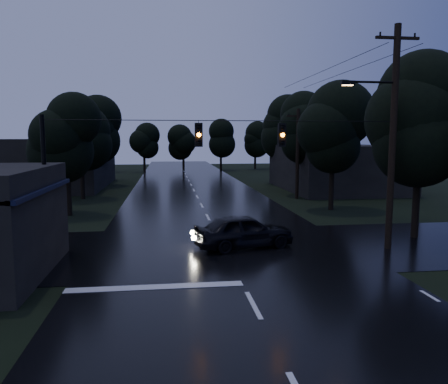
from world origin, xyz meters
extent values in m
cube|color=black|center=(0.00, 30.00, 0.00)|extent=(12.00, 120.00, 0.02)
cube|color=black|center=(0.00, 12.00, 0.00)|extent=(60.00, 9.00, 0.02)
cube|color=black|center=(-7.00, 9.00, 3.20)|extent=(0.30, 7.00, 0.15)
cylinder|color=black|center=(-7.20, 6.00, 1.50)|extent=(0.10, 0.10, 3.00)
cylinder|color=black|center=(-7.20, 12.00, 1.50)|extent=(0.10, 0.10, 3.00)
cube|color=#FFC966|center=(-7.05, 7.50, 2.50)|extent=(0.06, 1.60, 0.50)
cube|color=#FFC966|center=(-7.05, 10.20, 2.50)|extent=(0.06, 1.20, 0.50)
cube|color=black|center=(14.00, 34.00, 2.20)|extent=(10.00, 14.00, 4.40)
cube|color=black|center=(-14.00, 40.00, 2.50)|extent=(10.00, 16.00, 5.00)
cylinder|color=black|center=(7.50, 11.00, 5.00)|extent=(0.30, 0.30, 10.00)
cube|color=black|center=(7.50, 11.00, 9.40)|extent=(2.00, 0.12, 0.12)
cylinder|color=black|center=(6.40, 11.00, 7.50)|extent=(2.20, 0.10, 0.10)
cube|color=black|center=(5.30, 11.00, 7.45)|extent=(0.60, 0.25, 0.18)
cube|color=#FFB266|center=(5.30, 11.00, 7.35)|extent=(0.45, 0.18, 0.03)
cylinder|color=black|center=(8.30, 28.00, 3.75)|extent=(0.30, 0.30, 7.50)
cube|color=black|center=(8.30, 28.00, 6.90)|extent=(2.00, 0.12, 0.12)
cylinder|color=black|center=(-7.50, 11.00, 3.00)|extent=(0.18, 0.18, 6.00)
cylinder|color=black|center=(0.00, 11.00, 5.80)|extent=(15.00, 0.03, 0.03)
cube|color=black|center=(-1.20, 11.00, 5.20)|extent=(0.32, 0.25, 1.00)
sphere|color=orange|center=(-1.20, 10.85, 5.20)|extent=(0.18, 0.18, 0.18)
cube|color=black|center=(2.40, 11.00, 5.20)|extent=(0.32, 0.25, 1.00)
sphere|color=orange|center=(2.40, 10.85, 5.20)|extent=(0.18, 0.18, 0.18)
cylinder|color=black|center=(10.00, 13.00, 1.40)|extent=(0.36, 0.36, 2.80)
sphere|color=black|center=(10.00, 13.00, 4.80)|extent=(4.48, 4.48, 4.48)
sphere|color=black|center=(10.00, 13.00, 6.00)|extent=(4.48, 4.48, 4.48)
sphere|color=black|center=(10.00, 13.00, 7.20)|extent=(4.48, 4.48, 4.48)
cylinder|color=black|center=(-9.00, 22.00, 1.22)|extent=(0.36, 0.36, 2.45)
sphere|color=black|center=(-9.00, 22.00, 4.20)|extent=(3.92, 3.92, 3.92)
sphere|color=black|center=(-9.00, 22.00, 5.25)|extent=(3.92, 3.92, 3.92)
sphere|color=black|center=(-9.00, 22.00, 6.30)|extent=(3.92, 3.92, 3.92)
cylinder|color=black|center=(-9.60, 30.00, 1.31)|extent=(0.36, 0.36, 2.62)
sphere|color=black|center=(-9.60, 30.00, 4.50)|extent=(4.20, 4.20, 4.20)
sphere|color=black|center=(-9.60, 30.00, 5.62)|extent=(4.20, 4.20, 4.20)
sphere|color=black|center=(-9.60, 30.00, 6.75)|extent=(4.20, 4.20, 4.20)
cylinder|color=black|center=(-10.20, 40.00, 1.40)|extent=(0.36, 0.36, 2.80)
sphere|color=black|center=(-10.20, 40.00, 4.80)|extent=(4.48, 4.48, 4.48)
sphere|color=black|center=(-10.20, 40.00, 6.00)|extent=(4.48, 4.48, 4.48)
sphere|color=black|center=(-10.20, 40.00, 7.20)|extent=(4.48, 4.48, 4.48)
cylinder|color=black|center=(9.00, 22.00, 1.31)|extent=(0.36, 0.36, 2.62)
sphere|color=black|center=(9.00, 22.00, 4.50)|extent=(4.20, 4.20, 4.20)
sphere|color=black|center=(9.00, 22.00, 5.62)|extent=(4.20, 4.20, 4.20)
sphere|color=black|center=(9.00, 22.00, 6.75)|extent=(4.20, 4.20, 4.20)
cylinder|color=black|center=(9.60, 30.00, 1.40)|extent=(0.36, 0.36, 2.80)
sphere|color=black|center=(9.60, 30.00, 4.80)|extent=(4.48, 4.48, 4.48)
sphere|color=black|center=(9.60, 30.00, 6.00)|extent=(4.48, 4.48, 4.48)
sphere|color=black|center=(9.60, 30.00, 7.20)|extent=(4.48, 4.48, 4.48)
cylinder|color=black|center=(10.20, 40.00, 1.49)|extent=(0.36, 0.36, 2.97)
sphere|color=black|center=(10.20, 40.00, 5.10)|extent=(4.76, 4.76, 4.76)
sphere|color=black|center=(10.20, 40.00, 6.38)|extent=(4.76, 4.76, 4.76)
sphere|color=black|center=(10.20, 40.00, 7.65)|extent=(4.76, 4.76, 4.76)
imported|color=black|center=(0.94, 12.07, 0.79)|extent=(4.94, 2.91, 1.58)
camera|label=1|loc=(-2.53, -7.51, 5.04)|focal=35.00mm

